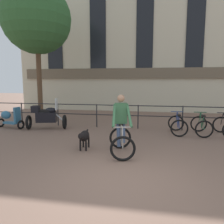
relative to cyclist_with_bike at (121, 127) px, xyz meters
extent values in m
plane|color=#7A5B4C|center=(0.27, -1.81, -0.76)|extent=(60.00, 60.00, 0.00)
cylinder|color=#232326|center=(-5.35, 3.39, -0.24)|extent=(0.05, 0.05, 1.05)
cylinder|color=#232326|center=(-3.48, 3.39, -0.24)|extent=(0.05, 0.05, 1.05)
cylinder|color=#232326|center=(-1.60, 3.39, -0.24)|extent=(0.05, 0.05, 1.05)
cylinder|color=#232326|center=(0.27, 3.39, -0.24)|extent=(0.05, 0.05, 1.05)
cylinder|color=#232326|center=(2.15, 3.39, -0.24)|extent=(0.05, 0.05, 1.05)
cylinder|color=#232326|center=(0.27, 3.39, 0.26)|extent=(15.00, 0.04, 0.04)
cylinder|color=#232326|center=(0.27, 3.39, -0.19)|extent=(15.00, 0.04, 0.04)
cube|color=beige|center=(0.27, 9.19, 3.83)|extent=(18.00, 0.60, 9.18)
cube|color=brown|center=(0.27, 8.83, 1.84)|extent=(17.10, 0.12, 0.70)
cube|color=black|center=(-6.03, 8.86, 4.29)|extent=(1.10, 0.06, 5.14)
cube|color=black|center=(-2.88, 8.86, 4.29)|extent=(1.10, 0.06, 5.14)
cube|color=black|center=(0.27, 8.86, 4.29)|extent=(1.10, 0.06, 5.14)
cube|color=black|center=(3.42, 8.86, 4.29)|extent=(1.10, 0.06, 5.14)
torus|color=black|center=(0.14, -0.67, -0.42)|extent=(0.68, 0.21, 0.68)
torus|color=black|center=(-0.08, 0.40, -0.42)|extent=(0.68, 0.21, 0.68)
cylinder|color=#9E998E|center=(0.05, -0.25, -0.19)|extent=(0.14, 0.49, 0.60)
cylinder|color=#9E998E|center=(-0.01, 0.07, -0.22)|extent=(0.08, 0.23, 0.52)
cylinder|color=#9E998E|center=(0.03, -0.16, 0.07)|extent=(0.17, 0.66, 0.10)
cylinder|color=#9E998E|center=(-0.04, 0.19, -0.45)|extent=(0.12, 0.44, 0.08)
cylinder|color=#9E998E|center=(-0.06, 0.29, -0.19)|extent=(0.08, 0.26, 0.47)
cylinder|color=#9E998E|center=(0.12, -0.58, -0.16)|extent=(0.07, 0.23, 0.54)
cylinder|color=#9E998E|center=(0.10, -0.48, 0.10)|extent=(0.48, 0.13, 0.03)
cube|color=black|center=(-0.03, 0.17, 0.06)|extent=(0.17, 0.26, 0.05)
cube|color=#33603D|center=(-0.03, 0.17, 0.39)|extent=(0.40, 0.29, 0.60)
sphere|color=#A87A5B|center=(-0.03, 0.17, 0.83)|extent=(0.22, 0.22, 0.22)
cylinder|color=#33603D|center=(-0.17, -0.20, 0.37)|extent=(0.16, 0.72, 0.60)
cylinder|color=#33603D|center=(0.24, -0.11, 0.37)|extent=(0.28, 0.71, 0.60)
cylinder|color=#384766|center=(-0.08, 0.06, -0.25)|extent=(0.20, 0.32, 0.69)
cylinder|color=#384766|center=(0.05, 0.08, -0.19)|extent=(0.14, 0.31, 0.58)
ellipsoid|color=black|center=(-1.16, 0.15, -0.35)|extent=(0.31, 0.58, 0.32)
cylinder|color=black|center=(-1.14, -0.08, -0.32)|extent=(0.19, 0.18, 0.18)
sphere|color=black|center=(-1.13, -0.24, -0.26)|extent=(0.19, 0.19, 0.19)
cone|color=black|center=(-1.13, -0.33, -0.27)|extent=(0.11, 0.12, 0.11)
cylinder|color=black|center=(-1.18, 0.48, -0.28)|extent=(0.07, 0.19, 0.12)
cylinder|color=black|center=(-1.23, -0.04, -0.59)|extent=(0.06, 0.06, 0.35)
cylinder|color=black|center=(-1.06, -0.03, -0.59)|extent=(0.06, 0.06, 0.35)
cylinder|color=black|center=(-1.26, 0.32, -0.59)|extent=(0.06, 0.06, 0.35)
cylinder|color=black|center=(-1.08, 0.33, -0.59)|extent=(0.06, 0.06, 0.35)
torus|color=black|center=(-2.90, 2.76, -0.45)|extent=(0.26, 0.63, 0.62)
torus|color=black|center=(-4.41, 2.40, -0.45)|extent=(0.26, 0.63, 0.62)
cube|color=black|center=(-3.65, 2.58, -0.23)|extent=(0.92, 0.58, 0.44)
ellipsoid|color=black|center=(-3.46, 2.62, 0.07)|extent=(0.54, 0.42, 0.24)
cube|color=black|center=(-3.76, 2.56, 0.04)|extent=(0.61, 0.42, 0.10)
cylinder|color=#B2B2B7|center=(-3.09, 2.71, -0.27)|extent=(0.43, 0.16, 0.41)
cube|color=silver|center=(-3.22, 2.68, 0.34)|extent=(0.13, 0.44, 0.50)
cube|color=black|center=(-4.09, 2.48, 0.13)|extent=(0.39, 0.42, 0.28)
torus|color=black|center=(1.87, 3.26, -0.43)|extent=(0.66, 0.07, 0.66)
torus|color=black|center=(1.89, 2.21, -0.43)|extent=(0.66, 0.07, 0.66)
cylinder|color=navy|center=(1.88, 2.85, -0.20)|extent=(0.04, 0.47, 0.58)
cylinder|color=navy|center=(1.89, 2.54, -0.24)|extent=(0.04, 0.22, 0.51)
cylinder|color=navy|center=(1.88, 2.76, 0.05)|extent=(0.04, 0.63, 0.10)
cylinder|color=navy|center=(1.89, 2.42, -0.46)|extent=(0.03, 0.42, 0.07)
cylinder|color=navy|center=(1.89, 2.33, -0.21)|extent=(0.03, 0.25, 0.46)
cylinder|color=navy|center=(1.88, 3.17, -0.18)|extent=(0.03, 0.21, 0.52)
cylinder|color=navy|center=(1.88, 3.07, 0.08)|extent=(0.48, 0.04, 0.03)
cube|color=black|center=(1.89, 2.44, 0.03)|extent=(0.12, 0.24, 0.05)
torus|color=black|center=(2.78, 3.26, -0.43)|extent=(0.66, 0.07, 0.66)
torus|color=black|center=(2.77, 2.21, -0.43)|extent=(0.66, 0.07, 0.66)
cylinder|color=#194C2D|center=(2.78, 2.85, -0.20)|extent=(0.04, 0.47, 0.58)
cylinder|color=#194C2D|center=(2.77, 2.54, -0.24)|extent=(0.03, 0.22, 0.51)
cylinder|color=#194C2D|center=(2.78, 2.76, 0.05)|extent=(0.04, 0.63, 0.10)
cylinder|color=#194C2D|center=(2.77, 2.42, -0.46)|extent=(0.03, 0.42, 0.07)
cylinder|color=#194C2D|center=(2.77, 2.33, -0.21)|extent=(0.03, 0.25, 0.46)
cylinder|color=#194C2D|center=(2.78, 3.17, -0.18)|extent=(0.03, 0.21, 0.52)
cylinder|color=#194C2D|center=(2.78, 3.07, 0.08)|extent=(0.48, 0.03, 0.03)
cube|color=black|center=(2.77, 2.44, 0.03)|extent=(0.12, 0.24, 0.05)
torus|color=black|center=(3.64, 3.26, -0.43)|extent=(0.66, 0.10, 0.66)
cylinder|color=black|center=(3.64, 3.17, -0.18)|extent=(0.04, 0.21, 0.52)
cylinder|color=black|center=(3.65, 3.07, 0.08)|extent=(0.48, 0.06, 0.03)
torus|color=black|center=(-4.74, 2.33, -0.56)|extent=(0.16, 0.41, 0.40)
torus|color=black|center=(-5.91, 2.59, -0.56)|extent=(0.16, 0.41, 0.40)
cube|color=teal|center=(-5.33, 2.46, -0.52)|extent=(0.72, 0.42, 0.08)
cube|color=teal|center=(-4.92, 2.37, -0.16)|extent=(0.17, 0.33, 0.72)
ellipsoid|color=teal|center=(-5.59, 2.52, -0.18)|extent=(0.57, 0.41, 0.36)
cylinder|color=brown|center=(-5.13, 4.81, 1.38)|extent=(0.26, 0.26, 4.29)
sphere|color=#2D5B2D|center=(-5.13, 4.81, 4.50)|extent=(3.56, 3.56, 3.56)
camera|label=1|loc=(0.86, -6.12, 1.32)|focal=35.00mm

